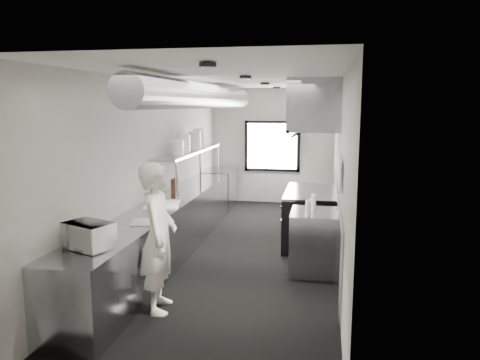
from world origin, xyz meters
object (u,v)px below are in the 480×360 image
at_px(deli_tub_a, 99,232).
at_px(knife_block, 175,185).
at_px(far_work_table, 219,188).
at_px(squeeze_bottle_d, 313,204).
at_px(pass_shelf, 190,152).
at_px(microwave, 89,235).
at_px(line_cook, 159,238).
at_px(squeeze_bottle_c, 309,206).
at_px(squeeze_bottle_e, 314,200).
at_px(deli_tub_b, 96,231).
at_px(plate_stack_b, 183,143).
at_px(squeeze_bottle_b, 308,207).
at_px(range, 309,217).
at_px(plate_stack_a, 178,147).
at_px(plate_stack_c, 195,140).
at_px(exhaust_hood, 315,106).
at_px(prep_counter, 166,230).
at_px(cutting_board, 162,204).
at_px(bottle_station, 313,242).
at_px(small_plate, 155,211).
at_px(squeeze_bottle_a, 307,210).
at_px(plate_stack_d, 199,138).

bearing_deg(deli_tub_a, knife_block, 90.19).
distance_m(far_work_table, deli_tub_a, 5.64).
bearing_deg(squeeze_bottle_d, pass_shelf, 145.55).
distance_m(deli_tub_a, squeeze_bottle_d, 3.01).
relative_size(far_work_table, microwave, 2.56).
bearing_deg(line_cook, squeeze_bottle_c, -60.22).
height_order(knife_block, squeeze_bottle_e, knife_block).
bearing_deg(deli_tub_b, deli_tub_a, -37.88).
distance_m(plate_stack_b, squeeze_bottle_b, 2.80).
xyz_separation_m(range, knife_block, (-2.32, -0.34, 0.55)).
distance_m(microwave, squeeze_bottle_e, 3.36).
xyz_separation_m(microwave, plate_stack_a, (-0.03, 3.13, 0.65)).
distance_m(plate_stack_c, squeeze_bottle_d, 3.08).
relative_size(exhaust_hood, prep_counter, 0.37).
distance_m(plate_stack_b, squeeze_bottle_e, 2.64).
bearing_deg(deli_tub_a, microwave, -75.76).
height_order(deli_tub_a, knife_block, knife_block).
distance_m(deli_tub_a, plate_stack_c, 3.81).
bearing_deg(cutting_board, pass_shelf, 92.01).
relative_size(knife_block, plate_stack_a, 0.95).
relative_size(bottle_station, microwave, 1.92).
xyz_separation_m(bottle_station, squeeze_bottle_d, (-0.02, 0.11, 0.54)).
distance_m(line_cook, knife_block, 2.72).
xyz_separation_m(pass_shelf, bottle_station, (2.34, -1.70, -1.09)).
relative_size(small_plate, squeeze_bottle_e, 1.00).
relative_size(small_plate, squeeze_bottle_b, 1.05).
xyz_separation_m(deli_tub_b, plate_stack_a, (0.14, 2.66, 0.74)).
height_order(deli_tub_a, plate_stack_a, plate_stack_a).
xyz_separation_m(microwave, deli_tub_b, (-0.17, 0.48, -0.09)).
height_order(plate_stack_c, squeeze_bottle_e, plate_stack_c).
xyz_separation_m(squeeze_bottle_a, squeeze_bottle_e, (0.07, 0.56, 0.02)).
relative_size(exhaust_hood, cutting_board, 3.31).
height_order(deli_tub_b, squeeze_bottle_e, squeeze_bottle_e).
bearing_deg(squeeze_bottle_a, deli_tub_a, -148.03).
bearing_deg(plate_stack_c, squeeze_bottle_b, -44.13).
xyz_separation_m(plate_stack_d, squeeze_bottle_b, (2.28, -2.57, -0.76)).
height_order(small_plate, squeeze_bottle_b, squeeze_bottle_b).
bearing_deg(microwave, cutting_board, 110.60).
height_order(line_cook, deli_tub_b, line_cook).
relative_size(microwave, deli_tub_a, 3.24).
relative_size(range, small_plate, 8.06).
relative_size(plate_stack_b, squeeze_bottle_c, 1.80).
relative_size(prep_counter, squeeze_bottle_d, 34.83).
bearing_deg(squeeze_bottle_d, knife_block, 158.51).
height_order(deli_tub_a, squeeze_bottle_a, squeeze_bottle_a).
bearing_deg(plate_stack_a, far_work_table, 89.10).
relative_size(cutting_board, squeeze_bottle_c, 3.70).
xyz_separation_m(squeeze_bottle_a, squeeze_bottle_b, (0.00, 0.09, 0.01)).
bearing_deg(squeeze_bottle_a, microwave, -139.74).
bearing_deg(deli_tub_a, far_work_table, 88.76).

